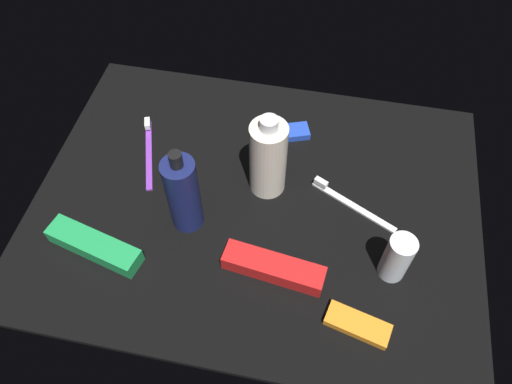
# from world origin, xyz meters

# --- Properties ---
(ground_plane) EXTENTS (0.84, 0.64, 0.01)m
(ground_plane) POSITION_xyz_m (0.00, 0.00, -0.01)
(ground_plane) COLOR black
(lotion_bottle) EXTENTS (0.06, 0.06, 0.19)m
(lotion_bottle) POSITION_xyz_m (-0.12, -0.07, 0.08)
(lotion_bottle) COLOR navy
(lotion_bottle) RESTS_ON ground_plane
(bodywash_bottle) EXTENTS (0.07, 0.07, 0.18)m
(bodywash_bottle) POSITION_xyz_m (0.01, 0.04, 0.08)
(bodywash_bottle) COLOR silver
(bodywash_bottle) RESTS_ON ground_plane
(deodorant_stick) EXTENTS (0.05, 0.05, 0.10)m
(deodorant_stick) POSITION_xyz_m (0.26, -0.10, 0.05)
(deodorant_stick) COLOR silver
(deodorant_stick) RESTS_ON ground_plane
(toothbrush_white) EXTENTS (0.17, 0.09, 0.02)m
(toothbrush_white) POSITION_xyz_m (0.17, 0.03, 0.01)
(toothbrush_white) COLOR white
(toothbrush_white) RESTS_ON ground_plane
(toothbrush_purple) EXTENTS (0.07, 0.17, 0.02)m
(toothbrush_purple) POSITION_xyz_m (-0.24, 0.08, 0.01)
(toothbrush_purple) COLOR purple
(toothbrush_purple) RESTS_ON ground_plane
(toothpaste_box_red) EXTENTS (0.18, 0.07, 0.03)m
(toothpaste_box_red) POSITION_xyz_m (0.06, -0.14, 0.02)
(toothpaste_box_red) COLOR red
(toothpaste_box_red) RESTS_ON ground_plane
(toothpaste_box_green) EXTENTS (0.18, 0.08, 0.03)m
(toothpaste_box_green) POSITION_xyz_m (-0.26, -0.16, 0.02)
(toothpaste_box_green) COLOR green
(toothpaste_box_green) RESTS_ON ground_plane
(snack_bar_orange) EXTENTS (0.11, 0.06, 0.01)m
(snack_bar_orange) POSITION_xyz_m (0.21, -0.21, 0.01)
(snack_bar_orange) COLOR orange
(snack_bar_orange) RESTS_ON ground_plane
(snack_bar_blue) EXTENTS (0.11, 0.07, 0.01)m
(snack_bar_blue) POSITION_xyz_m (0.02, 0.18, 0.01)
(snack_bar_blue) COLOR blue
(snack_bar_blue) RESTS_ON ground_plane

